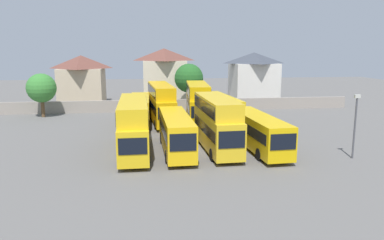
% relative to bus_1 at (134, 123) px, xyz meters
% --- Properties ---
extents(ground, '(140.00, 140.00, 0.00)m').
position_rel_bus_1_xyz_m(ground, '(5.78, 17.56, -2.76)').
color(ground, '#605E5B').
extents(depot_boundary_wall, '(56.00, 0.50, 1.80)m').
position_rel_bus_1_xyz_m(depot_boundary_wall, '(5.78, 23.21, -1.86)').
color(depot_boundary_wall, gray).
rests_on(depot_boundary_wall, ground).
extents(bus_1, '(2.74, 11.97, 4.90)m').
position_rel_bus_1_xyz_m(bus_1, '(0.00, 0.00, 0.00)').
color(bus_1, gold).
rests_on(bus_1, ground).
extents(bus_2, '(2.68, 11.25, 3.49)m').
position_rel_bus_1_xyz_m(bus_2, '(3.90, -0.30, -0.77)').
color(bus_2, yellow).
rests_on(bus_2, ground).
extents(bus_3, '(2.96, 10.46, 5.06)m').
position_rel_bus_1_xyz_m(bus_3, '(7.77, -0.30, 0.09)').
color(bus_3, gold).
rests_on(bus_3, ground).
extents(bus_4, '(3.13, 11.88, 3.29)m').
position_rel_bus_1_xyz_m(bus_4, '(11.75, -0.39, -0.87)').
color(bus_4, '#E4B30C').
rests_on(bus_4, ground).
extents(bus_5, '(2.72, 11.09, 3.52)m').
position_rel_bus_1_xyz_m(bus_5, '(0.41, 13.15, -0.75)').
color(bus_5, gold).
rests_on(bus_5, ground).
extents(bus_6, '(3.24, 11.53, 5.05)m').
position_rel_bus_1_xyz_m(bus_6, '(3.19, 13.68, 0.08)').
color(bus_6, '#EDAF0E').
rests_on(bus_6, ground).
extents(bus_7, '(3.31, 10.41, 5.11)m').
position_rel_bus_1_xyz_m(bus_7, '(7.92, 13.45, 0.11)').
color(bus_7, '#E2AD0B').
rests_on(bus_7, ground).
extents(bus_8, '(3.49, 11.99, 3.53)m').
position_rel_bus_1_xyz_m(bus_8, '(10.87, 12.80, -0.75)').
color(bus_8, gold).
rests_on(bus_8, ground).
extents(house_terrace_left, '(7.58, 8.13, 8.46)m').
position_rel_bus_1_xyz_m(house_terrace_left, '(-9.55, 32.00, 1.55)').
color(house_terrace_left, '#C6B293').
rests_on(house_terrace_left, ground).
extents(house_terrace_centre, '(7.89, 7.18, 9.63)m').
position_rel_bus_1_xyz_m(house_terrace_centre, '(4.69, 33.37, 2.14)').
color(house_terrace_centre, beige).
rests_on(house_terrace_centre, ground).
extents(house_terrace_right, '(8.15, 7.90, 8.90)m').
position_rel_bus_1_xyz_m(house_terrace_right, '(20.80, 31.88, 1.77)').
color(house_terrace_right, silver).
rests_on(house_terrace_right, ground).
extents(tree_left_of_lot, '(4.67, 4.67, 7.21)m').
position_rel_bus_1_xyz_m(tree_left_of_lot, '(8.23, 25.71, 2.10)').
color(tree_left_of_lot, brown).
rests_on(tree_left_of_lot, ground).
extents(tree_behind_wall, '(4.08, 4.08, 6.18)m').
position_rel_bus_1_xyz_m(tree_behind_wall, '(-13.26, 20.21, 1.35)').
color(tree_behind_wall, brown).
rests_on(tree_behind_wall, ground).
extents(lamp_post_lot_edge, '(0.50, 0.24, 5.68)m').
position_rel_bus_1_xyz_m(lamp_post_lot_edge, '(19.21, -4.44, 0.52)').
color(lamp_post_lot_edge, '#4C4C51').
rests_on(lamp_post_lot_edge, ground).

